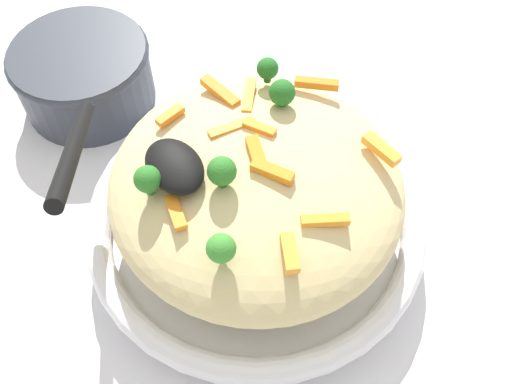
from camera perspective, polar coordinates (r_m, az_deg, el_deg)
The scene contains 22 objects.
ground_plane at distance 0.54m, azimuth -0.00°, elevation -4.52°, with size 2.40×2.40×0.00m, color silver.
serving_bowl at distance 0.52m, azimuth -0.00°, elevation -3.03°, with size 0.30×0.30×0.05m.
pasta_mound at distance 0.47m, azimuth -0.00°, elevation 0.64°, with size 0.25×0.24×0.08m, color #DBC689.
carrot_piece_0 at distance 0.48m, azimuth -0.70°, elevation 9.56°, with size 0.04×0.01×0.01m, color orange.
carrot_piece_1 at distance 0.42m, azimuth -8.01°, elevation -1.96°, with size 0.03×0.01×0.01m, color orange.
carrot_piece_2 at distance 0.48m, azimuth -8.55°, elevation 7.56°, with size 0.03×0.01×0.01m, color orange.
carrot_piece_3 at distance 0.43m, azimuth -0.17°, elevation 3.82°, with size 0.03×0.01×0.01m, color orange.
carrot_piece_4 at distance 0.42m, azimuth 1.95°, elevation 2.22°, with size 0.03×0.01×0.01m, color orange.
carrot_piece_5 at distance 0.45m, azimuth 0.34°, elevation 6.39°, with size 0.03×0.01×0.01m, color orange.
carrot_piece_6 at distance 0.46m, azimuth -2.26°, elevation 6.47°, with size 0.04×0.01×0.01m, color orange.
carrot_piece_7 at distance 0.46m, azimuth 12.38°, elevation 4.20°, with size 0.03×0.01×0.01m, color orange.
carrot_piece_8 at distance 0.41m, azimuth 6.90°, elevation -2.81°, with size 0.04×0.01×0.01m, color orange.
carrot_piece_9 at distance 0.50m, azimuth 6.07°, elevation 10.70°, with size 0.04×0.01×0.01m, color orange.
carrot_piece_10 at distance 0.40m, azimuth 3.40°, elevation -6.07°, with size 0.03×0.01×0.01m, color orange.
carrot_piece_11 at distance 0.49m, azimuth -3.60°, elevation 9.94°, with size 0.04×0.01×0.01m, color orange.
broccoli_floret_0 at distance 0.41m, azimuth -3.42°, elevation 2.06°, with size 0.02×0.02×0.03m.
broccoli_floret_1 at distance 0.42m, azimuth -10.73°, elevation 1.22°, with size 0.02×0.02×0.03m.
broccoli_floret_2 at distance 0.49m, azimuth 1.16°, elevation 12.16°, with size 0.02×0.02×0.02m.
broccoli_floret_3 at distance 0.47m, azimuth 2.61°, elevation 9.83°, with size 0.02×0.02×0.03m.
broccoli_floret_4 at distance 0.39m, azimuth -3.50°, elevation -5.64°, with size 0.02×0.02×0.02m.
serving_spoon at distance 0.42m, azimuth -11.36°, elevation 3.05°, with size 0.13×0.12×0.07m.
companion_bowl at distance 0.65m, azimuth -16.79°, elevation 11.29°, with size 0.15×0.15×0.07m.
Camera 1 is at (0.23, -0.15, 0.47)m, focal length 40.16 mm.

